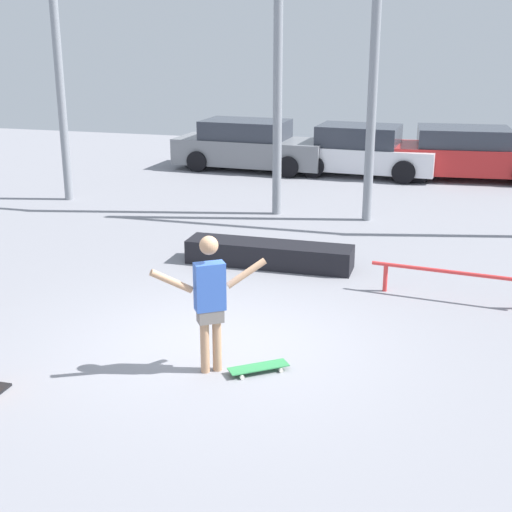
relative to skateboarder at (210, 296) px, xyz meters
name	(u,v)px	position (x,y,z in m)	size (l,w,h in m)	color
ground_plane	(220,346)	(-0.12, 0.70, -0.98)	(36.00, 36.00, 0.00)	gray
skateboarder	(210,296)	(0.00, 0.00, 0.00)	(1.22, 0.86, 1.72)	tan
skateboard	(258,367)	(0.57, 0.12, -0.92)	(0.72, 0.61, 0.08)	#338C4C
grind_box	(269,254)	(-0.36, 4.14, -0.77)	(2.94, 0.64, 0.41)	black
grind_rail	(452,277)	(2.77, 3.29, -0.60)	(2.47, 0.32, 0.48)	red
canopy_support_left	(163,45)	(-3.77, 7.77, 2.69)	(5.46, 0.20, 6.05)	gray
canopy_support_right	(511,47)	(3.53, 7.77, 2.69)	(5.46, 0.20, 6.05)	gray
parked_car_grey	(250,146)	(-3.22, 12.77, -0.29)	(4.54, 2.06, 1.44)	slate
parked_car_white	(362,152)	(0.11, 12.78, -0.31)	(4.16, 2.03, 1.41)	white
parked_car_red	(467,154)	(2.98, 13.11, -0.29)	(4.63, 2.32, 1.41)	red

